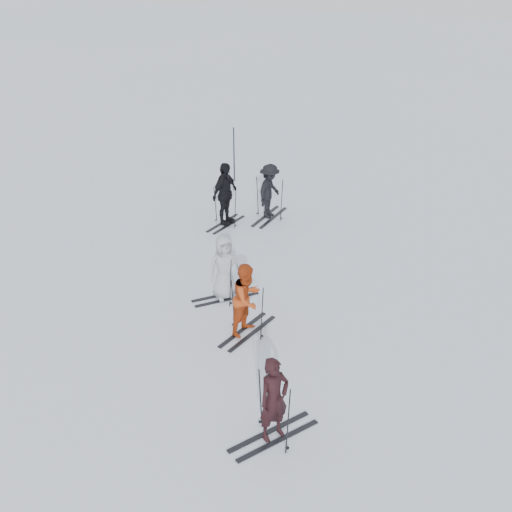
% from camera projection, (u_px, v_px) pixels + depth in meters
% --- Properties ---
extents(ground, '(120.00, 120.00, 0.00)m').
position_uv_depth(ground, '(238.00, 313.00, 14.70)').
color(ground, silver).
rests_on(ground, ground).
extents(skier_near_dark, '(0.62, 0.69, 1.58)m').
position_uv_depth(skier_near_dark, '(274.00, 401.00, 10.73)').
color(skier_near_dark, black).
rests_on(skier_near_dark, ground).
extents(skier_red, '(0.75, 0.89, 1.63)m').
position_uv_depth(skier_red, '(247.00, 300.00, 13.62)').
color(skier_red, '#B33E14').
rests_on(skier_red, ground).
extents(skier_grey, '(0.89, 0.92, 1.59)m').
position_uv_depth(skier_grey, '(224.00, 268.00, 14.95)').
color(skier_grey, '#9FA4A8').
rests_on(skier_grey, ground).
extents(skier_uphill_left, '(0.60, 1.15, 1.88)m').
position_uv_depth(skier_uphill_left, '(225.00, 195.00, 18.72)').
color(skier_uphill_left, black).
rests_on(skier_uphill_left, ground).
extents(skier_uphill_far, '(0.66, 1.10, 1.66)m').
position_uv_depth(skier_uphill_far, '(270.00, 192.00, 19.23)').
color(skier_uphill_far, black).
rests_on(skier_uphill_far, ground).
extents(skis_near_dark, '(1.99, 1.69, 1.28)m').
position_uv_depth(skis_near_dark, '(274.00, 408.00, 10.80)').
color(skis_near_dark, black).
rests_on(skis_near_dark, ground).
extents(skis_red, '(1.85, 1.20, 1.25)m').
position_uv_depth(skis_red, '(247.00, 308.00, 13.70)').
color(skis_red, black).
rests_on(skis_red, ground).
extents(skis_grey, '(1.82, 1.75, 1.21)m').
position_uv_depth(skis_grey, '(225.00, 275.00, 15.03)').
color(skis_grey, black).
rests_on(skis_grey, ground).
extents(skis_uphill_left, '(1.71, 1.07, 1.18)m').
position_uv_depth(skis_uphill_left, '(225.00, 206.00, 18.88)').
color(skis_uphill_left, black).
rests_on(skis_uphill_left, ground).
extents(skis_uphill_far, '(1.84, 1.02, 1.32)m').
position_uv_depth(skis_uphill_far, '(269.00, 197.00, 19.31)').
color(skis_uphill_far, black).
rests_on(skis_uphill_far, ground).
extents(piste_marker, '(0.05, 0.05, 1.90)m').
position_uv_depth(piste_marker, '(234.00, 154.00, 22.07)').
color(piste_marker, black).
rests_on(piste_marker, ground).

